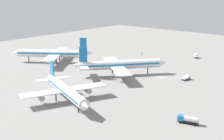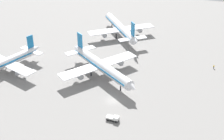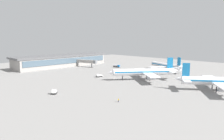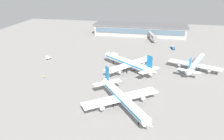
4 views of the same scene
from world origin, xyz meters
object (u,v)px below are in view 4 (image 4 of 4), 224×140
(airplane_taxiing, at_px, (128,63))
(baggage_tug, at_px, (48,58))
(airplane_at_gate, at_px, (196,63))
(pushback_tractor, at_px, (115,54))
(ground_crew_worker, at_px, (44,77))
(airplane_distant, at_px, (123,98))
(fuel_truck, at_px, (173,47))

(airplane_taxiing, bearing_deg, baggage_tug, 28.56)
(airplane_at_gate, relative_size, pushback_tractor, 8.56)
(pushback_tractor, height_order, ground_crew_worker, pushback_tractor)
(airplane_taxiing, height_order, pushback_tractor, airplane_taxiing)
(airplane_at_gate, relative_size, ground_crew_worker, 23.35)
(airplane_taxiing, relative_size, baggage_tug, 10.47)
(airplane_at_gate, height_order, pushback_tractor, airplane_at_gate)
(pushback_tractor, relative_size, ground_crew_worker, 2.73)
(airplane_at_gate, xyz_separation_m, ground_crew_worker, (87.63, 29.57, -3.65))
(airplane_distant, xyz_separation_m, pushback_tractor, (17.10, -72.26, -4.09))
(fuel_truck, xyz_separation_m, pushback_tractor, (43.41, 24.47, -0.42))
(airplane_at_gate, distance_m, airplane_taxiing, 42.08)
(airplane_at_gate, height_order, baggage_tug, airplane_at_gate)
(fuel_truck, height_order, ground_crew_worker, fuel_truck)
(ground_crew_worker, bearing_deg, airplane_at_gate, 91.28)
(airplane_at_gate, relative_size, fuel_truck, 5.93)
(airplane_distant, height_order, baggage_tug, airplane_distant)
(airplane_distant, distance_m, ground_crew_worker, 55.22)
(ground_crew_worker, bearing_deg, airplane_distant, 47.44)
(airplane_taxiing, relative_size, pushback_tractor, 8.53)
(fuel_truck, distance_m, pushback_tractor, 49.84)
(airplane_taxiing, distance_m, ground_crew_worker, 51.10)
(airplane_taxiing, bearing_deg, airplane_distant, 132.35)
(airplane_at_gate, xyz_separation_m, fuel_truck, (11.49, -43.72, -3.11))
(baggage_tug, height_order, fuel_truck, fuel_truck)
(pushback_tractor, distance_m, ground_crew_worker, 58.78)
(airplane_at_gate, distance_m, ground_crew_worker, 92.56)
(baggage_tug, bearing_deg, airplane_at_gate, 133.94)
(airplane_distant, height_order, pushback_tractor, airplane_distant)
(airplane_at_gate, relative_size, airplane_taxiing, 1.00)
(airplane_distant, bearing_deg, fuel_truck, 128.72)
(baggage_tug, height_order, pushback_tractor, baggage_tug)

